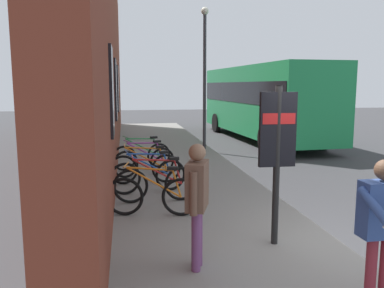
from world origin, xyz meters
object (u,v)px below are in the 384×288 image
(bicycle_beside_lamp, at_px, (145,168))
(pedestrian_by_facade, at_px, (197,193))
(city_bus, at_px, (262,98))
(tourist_with_hotdogs, at_px, (383,218))
(bicycle_leaning_wall, at_px, (142,156))
(transit_info_sign, at_px, (277,140))
(bicycle_end_of_row, at_px, (149,176))
(street_lamp, at_px, (205,67))
(bicycle_mid_rack, at_px, (157,183))
(bicycle_far_end, at_px, (145,161))
(bicycle_under_window, at_px, (153,195))

(bicycle_beside_lamp, distance_m, pedestrian_by_facade, 4.79)
(city_bus, relative_size, tourist_with_hotdogs, 6.50)
(bicycle_beside_lamp, height_order, bicycle_leaning_wall, same)
(bicycle_leaning_wall, bearing_deg, pedestrian_by_facade, -176.17)
(bicycle_beside_lamp, xyz_separation_m, transit_info_sign, (-4.11, -1.75, 1.21))
(bicycle_end_of_row, distance_m, street_lamp, 6.94)
(bicycle_mid_rack, xyz_separation_m, transit_info_sign, (-2.50, -1.59, 1.21))
(bicycle_leaning_wall, xyz_separation_m, pedestrian_by_facade, (-6.47, -0.43, 0.63))
(street_lamp, bearing_deg, bicycle_far_end, 149.52)
(pedestrian_by_facade, xyz_separation_m, street_lamp, (9.78, -2.06, 2.07))
(bicycle_beside_lamp, bearing_deg, transit_info_sign, -156.99)
(bicycle_under_window, distance_m, bicycle_leaning_wall, 4.23)
(bicycle_far_end, bearing_deg, transit_info_sign, -160.95)
(pedestrian_by_facade, height_order, street_lamp, street_lamp)
(bicycle_under_window, height_order, pedestrian_by_facade, pedestrian_by_facade)
(transit_info_sign, height_order, tourist_with_hotdogs, transit_info_sign)
(bicycle_end_of_row, relative_size, street_lamp, 0.34)
(bicycle_under_window, relative_size, bicycle_end_of_row, 1.00)
(tourist_with_hotdogs, bearing_deg, bicycle_under_window, 31.83)
(tourist_with_hotdogs, bearing_deg, pedestrian_by_facade, 54.20)
(transit_info_sign, bearing_deg, bicycle_far_end, 19.05)
(bicycle_under_window, distance_m, street_lamp, 8.38)
(tourist_with_hotdogs, bearing_deg, bicycle_end_of_row, 22.78)
(bicycle_leaning_wall, bearing_deg, street_lamp, -36.98)
(bicycle_mid_rack, relative_size, bicycle_leaning_wall, 1.03)
(bicycle_end_of_row, xyz_separation_m, transit_info_sign, (-3.26, -1.72, 1.21))
(street_lamp, bearing_deg, bicycle_leaning_wall, 143.02)
(bicycle_beside_lamp, distance_m, bicycle_far_end, 0.86)
(transit_info_sign, bearing_deg, bicycle_end_of_row, 27.77)
(pedestrian_by_facade, distance_m, tourist_with_hotdogs, 2.17)
(bicycle_end_of_row, bearing_deg, street_lamp, -22.65)
(bicycle_beside_lamp, bearing_deg, city_bus, -35.73)
(transit_info_sign, distance_m, city_bus, 12.82)
(bicycle_under_window, distance_m, pedestrian_by_facade, 2.36)
(bicycle_mid_rack, xyz_separation_m, bicycle_far_end, (2.48, 0.13, 0.00))
(bicycle_far_end, distance_m, pedestrian_by_facade, 5.64)
(city_bus, bearing_deg, bicycle_end_of_row, 147.08)
(bicycle_mid_rack, relative_size, transit_info_sign, 0.74)
(bicycle_end_of_row, xyz_separation_m, tourist_with_hotdogs, (-5.14, -2.16, 0.62))
(bicycle_under_window, bearing_deg, bicycle_end_of_row, -0.53)
(transit_info_sign, relative_size, street_lamp, 0.46)
(bicycle_end_of_row, height_order, street_lamp, street_lamp)
(bicycle_beside_lamp, xyz_separation_m, street_lamp, (5.05, -2.49, 2.69))
(city_bus, bearing_deg, bicycle_under_window, 151.28)
(bicycle_under_window, xyz_separation_m, bicycle_beside_lamp, (2.49, 0.01, 0.00))
(bicycle_mid_rack, xyz_separation_m, street_lamp, (6.66, -2.34, 2.69))
(bicycle_leaning_wall, distance_m, transit_info_sign, 6.22)
(bicycle_mid_rack, xyz_separation_m, bicycle_beside_lamp, (1.61, 0.15, 0.00))
(bicycle_beside_lamp, bearing_deg, street_lamp, -26.27)
(bicycle_far_end, xyz_separation_m, transit_info_sign, (-4.97, -1.72, 1.21))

